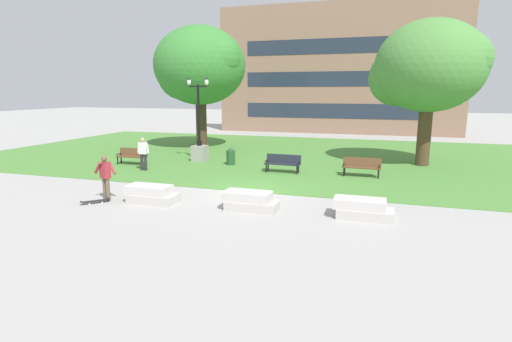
{
  "coord_description": "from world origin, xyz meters",
  "views": [
    {
      "loc": [
        5.14,
        -15.05,
        4.07
      ],
      "look_at": [
        0.86,
        -1.4,
        1.2
      ],
      "focal_mm": 28.0,
      "sensor_mm": 36.0,
      "label": 1
    }
  ],
  "objects_px": {
    "person_skateboarder": "(105,175)",
    "park_bench_near_left": "(283,162)",
    "concrete_block_center": "(151,194)",
    "trash_bin": "(231,156)",
    "park_bench_near_right": "(132,155)",
    "park_bench_far_left": "(362,166)",
    "concrete_block_left": "(250,201)",
    "concrete_block_right": "(363,209)",
    "person_bystander_near_lawn": "(143,152)",
    "skateboard": "(95,201)",
    "lamp_post_center": "(200,144)"
  },
  "relations": [
    {
      "from": "concrete_block_left",
      "to": "concrete_block_right",
      "type": "relative_size",
      "value": 0.99
    },
    {
      "from": "trash_bin",
      "to": "lamp_post_center",
      "type": "bearing_deg",
      "value": 163.41
    },
    {
      "from": "concrete_block_left",
      "to": "lamp_post_center",
      "type": "height_order",
      "value": "lamp_post_center"
    },
    {
      "from": "park_bench_near_left",
      "to": "trash_bin",
      "type": "height_order",
      "value": "trash_bin"
    },
    {
      "from": "skateboard",
      "to": "lamp_post_center",
      "type": "height_order",
      "value": "lamp_post_center"
    },
    {
      "from": "park_bench_far_left",
      "to": "trash_bin",
      "type": "distance_m",
      "value": 7.22
    },
    {
      "from": "lamp_post_center",
      "to": "person_bystander_near_lawn",
      "type": "relative_size",
      "value": 2.82
    },
    {
      "from": "concrete_block_right",
      "to": "trash_bin",
      "type": "relative_size",
      "value": 2.0
    },
    {
      "from": "park_bench_near_left",
      "to": "concrete_block_left",
      "type": "bearing_deg",
      "value": -86.28
    },
    {
      "from": "person_skateboarder",
      "to": "concrete_block_right",
      "type": "bearing_deg",
      "value": 4.05
    },
    {
      "from": "park_bench_near_right",
      "to": "concrete_block_right",
      "type": "bearing_deg",
      "value": -25.41
    },
    {
      "from": "skateboard",
      "to": "park_bench_near_left",
      "type": "relative_size",
      "value": 0.49
    },
    {
      "from": "skateboard",
      "to": "trash_bin",
      "type": "bearing_deg",
      "value": 77.17
    },
    {
      "from": "trash_bin",
      "to": "person_bystander_near_lawn",
      "type": "xyz_separation_m",
      "value": [
        -3.73,
        -2.88,
        0.48
      ]
    },
    {
      "from": "person_bystander_near_lawn",
      "to": "person_skateboarder",
      "type": "bearing_deg",
      "value": -70.9
    },
    {
      "from": "park_bench_near_right",
      "to": "lamp_post_center",
      "type": "bearing_deg",
      "value": 35.17
    },
    {
      "from": "skateboard",
      "to": "park_bench_far_left",
      "type": "relative_size",
      "value": 0.49
    },
    {
      "from": "concrete_block_center",
      "to": "concrete_block_left",
      "type": "height_order",
      "value": "same"
    },
    {
      "from": "skateboard",
      "to": "lamp_post_center",
      "type": "xyz_separation_m",
      "value": [
        -0.21,
        9.45,
        0.92
      ]
    },
    {
      "from": "concrete_block_center",
      "to": "skateboard",
      "type": "relative_size",
      "value": 2.16
    },
    {
      "from": "park_bench_near_right",
      "to": "trash_bin",
      "type": "height_order",
      "value": "trash_bin"
    },
    {
      "from": "park_bench_near_right",
      "to": "park_bench_near_left",
      "type": "bearing_deg",
      "value": 2.09
    },
    {
      "from": "concrete_block_left",
      "to": "park_bench_far_left",
      "type": "xyz_separation_m",
      "value": [
        3.43,
        6.81,
        0.23
      ]
    },
    {
      "from": "lamp_post_center",
      "to": "concrete_block_center",
      "type": "bearing_deg",
      "value": -76.27
    },
    {
      "from": "concrete_block_center",
      "to": "skateboard",
      "type": "height_order",
      "value": "concrete_block_center"
    },
    {
      "from": "person_skateboarder",
      "to": "park_bench_near_left",
      "type": "height_order",
      "value": "person_skateboarder"
    },
    {
      "from": "concrete_block_left",
      "to": "lamp_post_center",
      "type": "xyz_separation_m",
      "value": [
        -5.93,
        8.5,
        0.7
      ]
    },
    {
      "from": "concrete_block_center",
      "to": "skateboard",
      "type": "bearing_deg",
      "value": -158.87
    },
    {
      "from": "concrete_block_center",
      "to": "person_skateboarder",
      "type": "bearing_deg",
      "value": -171.85
    },
    {
      "from": "person_bystander_near_lawn",
      "to": "park_bench_near_right",
      "type": "bearing_deg",
      "value": 139.92
    },
    {
      "from": "park_bench_near_left",
      "to": "person_bystander_near_lawn",
      "type": "bearing_deg",
      "value": -166.73
    },
    {
      "from": "concrete_block_left",
      "to": "lamp_post_center",
      "type": "relative_size",
      "value": 0.39
    },
    {
      "from": "concrete_block_right",
      "to": "person_bystander_near_lawn",
      "type": "distance_m",
      "value": 12.23
    },
    {
      "from": "park_bench_near_left",
      "to": "park_bench_near_right",
      "type": "distance_m",
      "value": 8.62
    },
    {
      "from": "skateboard",
      "to": "person_bystander_near_lawn",
      "type": "xyz_separation_m",
      "value": [
        -1.73,
        5.91,
        0.9
      ]
    },
    {
      "from": "concrete_block_left",
      "to": "park_bench_far_left",
      "type": "bearing_deg",
      "value": 63.29
    },
    {
      "from": "skateboard",
      "to": "park_bench_near_right",
      "type": "height_order",
      "value": "park_bench_near_right"
    },
    {
      "from": "person_skateboarder",
      "to": "lamp_post_center",
      "type": "distance_m",
      "value": 8.96
    },
    {
      "from": "person_skateboarder",
      "to": "park_bench_near_right",
      "type": "xyz_separation_m",
      "value": [
        -3.47,
        6.76,
        -0.43
      ]
    },
    {
      "from": "park_bench_near_right",
      "to": "park_bench_far_left",
      "type": "bearing_deg",
      "value": 2.3
    },
    {
      "from": "concrete_block_center",
      "to": "trash_bin",
      "type": "relative_size",
      "value": 1.98
    },
    {
      "from": "person_skateboarder",
      "to": "trash_bin",
      "type": "xyz_separation_m",
      "value": [
        1.85,
        8.3,
        -0.47
      ]
    },
    {
      "from": "park_bench_far_left",
      "to": "trash_bin",
      "type": "relative_size",
      "value": 1.89
    },
    {
      "from": "concrete_block_center",
      "to": "park_bench_near_left",
      "type": "distance_m",
      "value": 7.62
    },
    {
      "from": "concrete_block_center",
      "to": "lamp_post_center",
      "type": "distance_m",
      "value": 8.99
    },
    {
      "from": "concrete_block_center",
      "to": "concrete_block_left",
      "type": "relative_size",
      "value": 1.0
    },
    {
      "from": "concrete_block_center",
      "to": "skateboard",
      "type": "xyz_separation_m",
      "value": [
        -1.92,
        -0.74,
        -0.22
      ]
    },
    {
      "from": "concrete_block_left",
      "to": "person_bystander_near_lawn",
      "type": "height_order",
      "value": "person_bystander_near_lawn"
    },
    {
      "from": "concrete_block_right",
      "to": "park_bench_near_right",
      "type": "bearing_deg",
      "value": 154.59
    },
    {
      "from": "park_bench_near_right",
      "to": "park_bench_far_left",
      "type": "height_order",
      "value": "same"
    }
  ]
}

